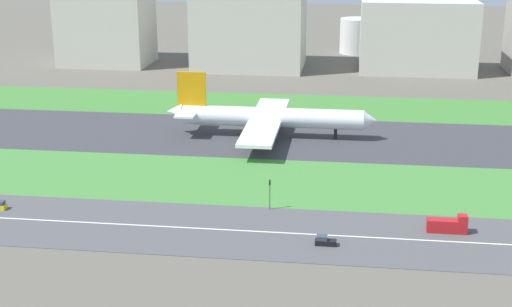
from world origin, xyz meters
The scene contains 15 objects.
ground_plane centered at (0.00, 0.00, 0.00)m, with size 800.00×800.00×0.00m, color #5B564C.
runway centered at (0.00, 0.00, 0.05)m, with size 280.00×46.00×0.10m, color #38383D.
grass_median_north centered at (0.00, 41.00, 0.05)m, with size 280.00×36.00×0.10m, color #3D7A33.
grass_median_south centered at (0.00, -41.00, 0.05)m, with size 280.00×36.00×0.10m, color #427F38.
highway centered at (0.00, -73.00, 0.05)m, with size 280.00×28.00×0.10m, color #4C4C4F.
highway_centerline centered at (0.00, -73.00, 0.11)m, with size 266.00×0.50×0.01m, color silver.
airliner centered at (-1.42, 0.00, 6.23)m, with size 65.00×56.00×19.70m.
truck_1 centered at (45.54, -68.00, 1.67)m, with size 8.40×2.50×4.00m.
car_2 centered at (19.74, -78.00, 0.92)m, with size 4.40×1.80×2.00m.
traffic_light centered at (6.35, -60.01, 4.29)m, with size 0.36×0.50×7.20m.
terminal_building centered at (-90.00, 114.00, 27.88)m, with size 39.99×30.96×55.75m, color beige.
hangar_building centered at (-22.39, 114.00, 21.80)m, with size 48.91×38.95×43.60m, color beige.
office_tower centered at (52.47, 114.00, 15.71)m, with size 49.97×29.73×31.43m, color beige.
fuel_tank_west centered at (26.29, 159.00, 8.77)m, with size 17.16×17.16×17.54m, color silver.
fuel_tank_centre centered at (55.48, 159.00, 8.09)m, with size 19.41×19.41×16.18m, color silver.
Camera 1 is at (23.53, -215.48, 62.85)m, focal length 51.13 mm.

